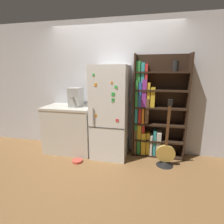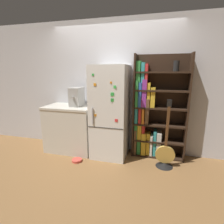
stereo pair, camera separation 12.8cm
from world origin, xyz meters
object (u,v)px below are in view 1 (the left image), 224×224
Objects in this scene: bookshelf at (152,112)px; pet_bowl at (77,161)px; espresso_machine at (76,97)px; guitar at (165,156)px; refrigerator at (110,112)px.

bookshelf is 1.66m from pet_bowl.
pet_bowl is at bearing -68.75° from espresso_machine.
espresso_machine is at bearing 171.40° from guitar.
refrigerator is 1.26m from guitar.
espresso_machine is at bearing -174.55° from bookshelf.
guitar is at bearing -56.87° from bookshelf.
bookshelf is 1.60× the size of guitar.
refrigerator is at bearing -4.56° from espresso_machine.
pet_bowl is at bearing -153.77° from bookshelf.
guitar is at bearing -8.60° from espresso_machine.
guitar is at bearing -11.32° from refrigerator.
refrigerator reaches higher than pet_bowl.
bookshelf reaches higher than espresso_machine.
guitar is (0.26, -0.40, -0.69)m from bookshelf.
espresso_machine is (-1.48, -0.14, 0.26)m from bookshelf.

